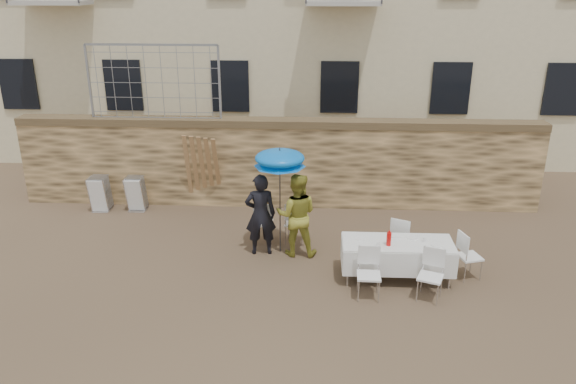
{
  "coord_description": "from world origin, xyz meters",
  "views": [
    {
      "loc": [
        0.96,
        -8.44,
        5.46
      ],
      "look_at": [
        0.4,
        2.2,
        1.4
      ],
      "focal_mm": 35.0,
      "sensor_mm": 36.0,
      "label": 1
    }
  ],
  "objects_px": {
    "banquet_table": "(398,244)",
    "table_chair_front_left": "(369,274)",
    "woman_dress": "(297,215)",
    "couple_chair_right": "(295,222)",
    "umbrella": "(280,161)",
    "table_chair_side": "(470,255)",
    "table_chair_back": "(402,238)",
    "chair_stack_left": "(103,190)",
    "chair_stack_right": "(138,191)",
    "couple_chair_left": "(263,221)",
    "table_chair_front_right": "(431,276)",
    "man_suit": "(261,214)",
    "soda_bottle": "(389,239)"
  },
  "relations": [
    {
      "from": "couple_chair_right",
      "to": "table_chair_front_right",
      "type": "xyz_separation_m",
      "value": [
        2.52,
        -2.24,
        0.0
      ]
    },
    {
      "from": "banquet_table",
      "to": "chair_stack_left",
      "type": "relative_size",
      "value": 2.28
    },
    {
      "from": "table_chair_front_left",
      "to": "table_chair_back",
      "type": "height_order",
      "value": "same"
    },
    {
      "from": "table_chair_front_left",
      "to": "couple_chair_right",
      "type": "bearing_deg",
      "value": 123.61
    },
    {
      "from": "table_chair_side",
      "to": "soda_bottle",
      "type": "bearing_deg",
      "value": 82.15
    },
    {
      "from": "woman_dress",
      "to": "couple_chair_left",
      "type": "height_order",
      "value": "woman_dress"
    },
    {
      "from": "couple_chair_right",
      "to": "table_chair_front_left",
      "type": "distance_m",
      "value": 2.65
    },
    {
      "from": "umbrella",
      "to": "man_suit",
      "type": "bearing_deg",
      "value": -165.96
    },
    {
      "from": "table_chair_front_left",
      "to": "chair_stack_left",
      "type": "distance_m",
      "value": 7.51
    },
    {
      "from": "soda_bottle",
      "to": "chair_stack_right",
      "type": "distance_m",
      "value": 6.79
    },
    {
      "from": "woman_dress",
      "to": "couple_chair_left",
      "type": "bearing_deg",
      "value": -34.76
    },
    {
      "from": "table_chair_front_left",
      "to": "chair_stack_left",
      "type": "xyz_separation_m",
      "value": [
        -6.35,
        4.01,
        -0.02
      ]
    },
    {
      "from": "woman_dress",
      "to": "banquet_table",
      "type": "xyz_separation_m",
      "value": [
        1.97,
        -0.94,
        -0.16
      ]
    },
    {
      "from": "couple_chair_right",
      "to": "banquet_table",
      "type": "distance_m",
      "value": 2.52
    },
    {
      "from": "chair_stack_left",
      "to": "woman_dress",
      "type": "bearing_deg",
      "value": -24.93
    },
    {
      "from": "umbrella",
      "to": "table_chair_front_right",
      "type": "bearing_deg",
      "value": -32.45
    },
    {
      "from": "man_suit",
      "to": "umbrella",
      "type": "bearing_deg",
      "value": -174.17
    },
    {
      "from": "couple_chair_left",
      "to": "chair_stack_left",
      "type": "height_order",
      "value": "couple_chair_left"
    },
    {
      "from": "man_suit",
      "to": "table_chair_side",
      "type": "xyz_separation_m",
      "value": [
        4.12,
        -0.84,
        -0.4
      ]
    },
    {
      "from": "couple_chair_left",
      "to": "table_chair_front_left",
      "type": "xyz_separation_m",
      "value": [
        2.12,
        -2.24,
        0.0
      ]
    },
    {
      "from": "woman_dress",
      "to": "chair_stack_left",
      "type": "relative_size",
      "value": 1.94
    },
    {
      "from": "umbrella",
      "to": "couple_chair_left",
      "type": "distance_m",
      "value": 1.65
    },
    {
      "from": "banquet_table",
      "to": "chair_stack_left",
      "type": "height_order",
      "value": "chair_stack_left"
    },
    {
      "from": "man_suit",
      "to": "woman_dress",
      "type": "bearing_deg",
      "value": 171.8
    },
    {
      "from": "umbrella",
      "to": "table_chair_front_left",
      "type": "distance_m",
      "value": 2.92
    },
    {
      "from": "man_suit",
      "to": "banquet_table",
      "type": "relative_size",
      "value": 0.84
    },
    {
      "from": "woman_dress",
      "to": "umbrella",
      "type": "height_order",
      "value": "umbrella"
    },
    {
      "from": "banquet_table",
      "to": "table_chair_front_left",
      "type": "height_order",
      "value": "table_chair_front_left"
    },
    {
      "from": "table_chair_back",
      "to": "table_chair_side",
      "type": "xyz_separation_m",
      "value": [
        1.2,
        -0.7,
        0.0
      ]
    },
    {
      "from": "couple_chair_right",
      "to": "table_chair_front_right",
      "type": "bearing_deg",
      "value": 145.45
    },
    {
      "from": "couple_chair_left",
      "to": "man_suit",
      "type": "bearing_deg",
      "value": 88.69
    },
    {
      "from": "umbrella",
      "to": "couple_chair_right",
      "type": "bearing_deg",
      "value": 56.31
    },
    {
      "from": "umbrella",
      "to": "table_chair_front_left",
      "type": "bearing_deg",
      "value": -46.2
    },
    {
      "from": "man_suit",
      "to": "table_chair_back",
      "type": "height_order",
      "value": "man_suit"
    },
    {
      "from": "couple_chair_right",
      "to": "banquet_table",
      "type": "height_order",
      "value": "couple_chair_right"
    },
    {
      "from": "chair_stack_left",
      "to": "chair_stack_right",
      "type": "xyz_separation_m",
      "value": [
        0.9,
        0.0,
        0.0
      ]
    },
    {
      "from": "man_suit",
      "to": "woman_dress",
      "type": "relative_size",
      "value": 0.99
    },
    {
      "from": "woman_dress",
      "to": "table_chair_front_right",
      "type": "height_order",
      "value": "woman_dress"
    },
    {
      "from": "couple_chair_right",
      "to": "table_chair_front_right",
      "type": "height_order",
      "value": "same"
    },
    {
      "from": "woman_dress",
      "to": "table_chair_front_left",
      "type": "bearing_deg",
      "value": 130.46
    },
    {
      "from": "umbrella",
      "to": "table_chair_side",
      "type": "bearing_deg",
      "value": -14.22
    },
    {
      "from": "couple_chair_right",
      "to": "table_chair_side",
      "type": "xyz_separation_m",
      "value": [
        3.42,
        -1.39,
        0.0
      ]
    },
    {
      "from": "table_chair_back",
      "to": "man_suit",
      "type": "bearing_deg",
      "value": 22.81
    },
    {
      "from": "umbrella",
      "to": "table_chair_front_left",
      "type": "height_order",
      "value": "umbrella"
    },
    {
      "from": "man_suit",
      "to": "table_chair_side",
      "type": "height_order",
      "value": "man_suit"
    },
    {
      "from": "couple_chair_left",
      "to": "woman_dress",
      "type": "bearing_deg",
      "value": 142.44
    },
    {
      "from": "soda_bottle",
      "to": "chair_stack_right",
      "type": "height_order",
      "value": "soda_bottle"
    },
    {
      "from": "couple_chair_right",
      "to": "chair_stack_right",
      "type": "xyz_separation_m",
      "value": [
        -4.03,
        1.77,
        -0.02
      ]
    },
    {
      "from": "couple_chair_left",
      "to": "chair_stack_left",
      "type": "bearing_deg",
      "value": -23.96
    },
    {
      "from": "couple_chair_right",
      "to": "soda_bottle",
      "type": "relative_size",
      "value": 3.69
    }
  ]
}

